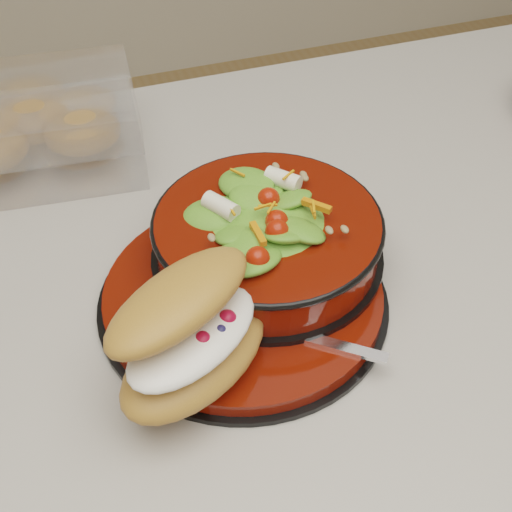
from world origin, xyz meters
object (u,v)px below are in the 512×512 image
object	(u,v)px
island_counter	(292,460)
croissant	(191,334)
salad_bowl	(267,231)
pastry_box	(33,129)
dinner_plate	(244,297)
fork	(297,335)

from	to	relation	value
island_counter	croissant	distance (m)	0.55
salad_bowl	croissant	size ratio (longest dim) A/B	1.33
salad_bowl	pastry_box	xyz separation A→B (m)	(-0.20, 0.27, -0.01)
croissant	dinner_plate	bearing A→B (deg)	14.62
island_counter	pastry_box	xyz separation A→B (m)	(-0.25, 0.24, 0.49)
island_counter	fork	size ratio (longest dim) A/B	9.47
dinner_plate	pastry_box	world-z (taller)	pastry_box
dinner_plate	pastry_box	bearing A→B (deg)	117.66
island_counter	dinner_plate	distance (m)	0.47
dinner_plate	croissant	world-z (taller)	croissant
dinner_plate	island_counter	bearing A→B (deg)	35.06
salad_bowl	croissant	bearing A→B (deg)	-133.76
salad_bowl	pastry_box	distance (m)	0.34
island_counter	croissant	size ratio (longest dim) A/B	7.07
pastry_box	island_counter	bearing A→B (deg)	-39.04
island_counter	pastry_box	bearing A→B (deg)	136.02
island_counter	croissant	bearing A→B (deg)	-139.24
croissant	fork	xyz separation A→B (m)	(0.10, 0.00, -0.04)
dinner_plate	salad_bowl	bearing A→B (deg)	44.79
fork	croissant	bearing A→B (deg)	130.62
fork	pastry_box	distance (m)	0.42
island_counter	fork	xyz separation A→B (m)	(-0.06, -0.13, 0.47)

